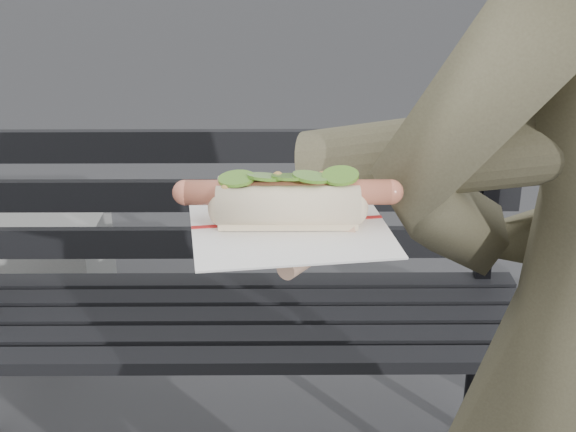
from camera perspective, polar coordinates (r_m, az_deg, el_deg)
name	(u,v)px	position (r m, az deg, el deg)	size (l,w,h in m)	color
park_bench	(214,284)	(1.97, -5.28, -4.81)	(1.50, 0.44, 0.88)	black
held_hotdog	(472,162)	(0.86, 12.96, 3.74)	(0.63, 0.31, 0.20)	#47432F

